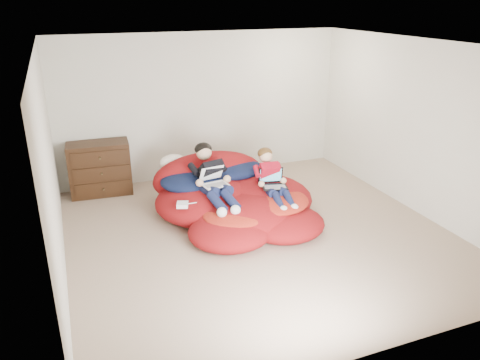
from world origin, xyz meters
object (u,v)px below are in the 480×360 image
object	(u,v)px
beanbag_pile	(235,200)
laptop_white	(214,180)
younger_boy	(272,177)
dresser	(100,168)
older_boy	(211,175)
laptop_black	(273,182)

from	to	relation	value
beanbag_pile	laptop_white	size ratio (longest dim) A/B	5.86
laptop_white	younger_boy	bearing A→B (deg)	-11.43
dresser	laptop_white	distance (m)	2.16
dresser	younger_boy	xyz separation A→B (m)	(2.22, -1.80, 0.19)
laptop_white	beanbag_pile	bearing A→B (deg)	8.86
older_boy	younger_boy	xyz separation A→B (m)	(0.82, -0.28, -0.05)
beanbag_pile	laptop_black	distance (m)	0.63
dresser	laptop_black	bearing A→B (deg)	-39.67
younger_boy	beanbag_pile	bearing A→B (deg)	155.82
beanbag_pile	laptop_white	bearing A→B (deg)	-171.14
beanbag_pile	younger_boy	size ratio (longest dim) A/B	2.40
younger_boy	older_boy	bearing A→B (deg)	161.08
older_boy	laptop_black	bearing A→B (deg)	-21.79
younger_boy	laptop_white	xyz separation A→B (m)	(-0.82, 0.17, 0.01)
beanbag_pile	laptop_black	size ratio (longest dim) A/B	5.84
dresser	beanbag_pile	size ratio (longest dim) A/B	0.43
laptop_white	older_boy	bearing A→B (deg)	90.00
older_boy	younger_boy	world-z (taller)	older_boy
beanbag_pile	older_boy	world-z (taller)	older_boy
dresser	laptop_black	distance (m)	2.89
older_boy	laptop_black	world-z (taller)	older_boy
younger_boy	laptop_black	world-z (taller)	younger_boy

